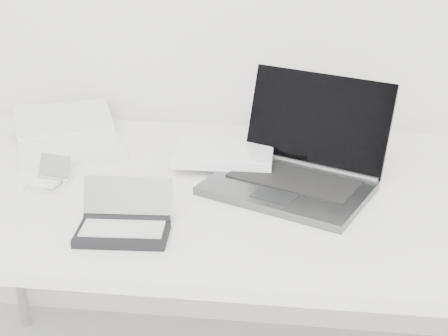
# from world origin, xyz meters

# --- Properties ---
(desk) EXTENTS (1.60, 0.80, 0.73)m
(desk) POSITION_xyz_m (0.00, 1.55, 0.68)
(desk) COLOR white
(desk) RESTS_ON ground
(laptop_large) EXTENTS (0.51, 0.42, 0.23)m
(laptop_large) POSITION_xyz_m (0.08, 1.60, 0.77)
(laptop_large) COLOR #545759
(laptop_large) RESTS_ON desk
(netbook_open_white) EXTENTS (0.37, 0.41, 0.06)m
(netbook_open_white) POSITION_xyz_m (-0.46, 1.73, 0.75)
(netbook_open_white) COLOR white
(netbook_open_white) RESTS_ON desk
(pda_silver) EXTENTS (0.09, 0.10, 0.06)m
(pda_silver) POSITION_xyz_m (-0.43, 1.50, 0.74)
(pda_silver) COLOR white
(pda_silver) RESTS_ON desk
(palmtop_charcoal) EXTENTS (0.18, 0.14, 0.09)m
(palmtop_charcoal) POSITION_xyz_m (-0.20, 1.31, 0.75)
(palmtop_charcoal) COLOR black
(palmtop_charcoal) RESTS_ON desk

